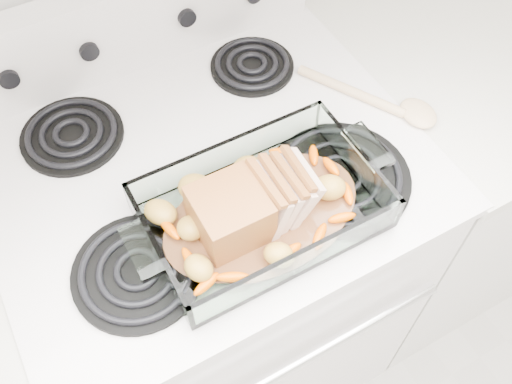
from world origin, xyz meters
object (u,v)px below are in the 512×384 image
pork_roast (246,207)px  electric_range (217,271)px  counter_right (429,170)px  baking_dish (262,211)px

pork_roast → electric_range: bearing=99.1°
counter_right → baking_dish: (-0.64, -0.17, 0.50)m
electric_range → counter_right: (0.66, -0.00, -0.02)m
electric_range → baking_dish: 0.51m
electric_range → baking_dish: electric_range is taller
baking_dish → pork_roast: size_ratio=1.82×
pork_roast → counter_right: bearing=23.4°
counter_right → pork_roast: bearing=-165.9°
counter_right → pork_roast: pork_roast is taller
baking_dish → electric_range: bearing=99.6°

